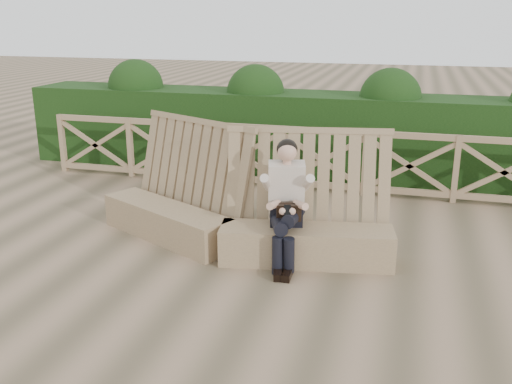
# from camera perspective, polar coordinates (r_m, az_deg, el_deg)

# --- Properties ---
(ground) EXTENTS (60.00, 60.00, 0.00)m
(ground) POSITION_cam_1_polar(r_m,az_deg,el_deg) (6.63, 1.46, -8.65)
(ground) COLOR brown
(ground) RESTS_ON ground
(bench) EXTENTS (4.08, 1.62, 1.58)m
(bench) POSITION_cam_1_polar(r_m,az_deg,el_deg) (7.34, -2.06, -2.64)
(bench) COLOR #7F6448
(bench) RESTS_ON ground
(woman) EXTENTS (0.53, 0.98, 1.50)m
(woman) POSITION_cam_1_polar(r_m,az_deg,el_deg) (6.82, 3.03, -0.76)
(woman) COLOR black
(woman) RESTS_ON ground
(guardrail) EXTENTS (10.10, 0.09, 1.10)m
(guardrail) POSITION_cam_1_polar(r_m,az_deg,el_deg) (9.68, 6.60, 3.19)
(guardrail) COLOR #9C795B
(guardrail) RESTS_ON ground
(hedge) EXTENTS (12.00, 1.20, 1.50)m
(hedge) POSITION_cam_1_polar(r_m,az_deg,el_deg) (10.79, 7.68, 5.70)
(hedge) COLOR black
(hedge) RESTS_ON ground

